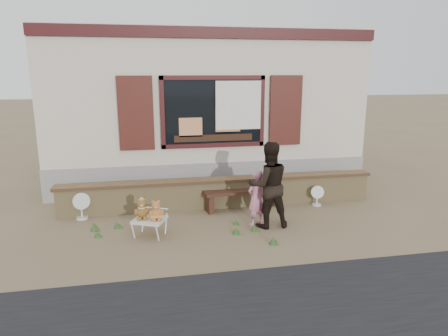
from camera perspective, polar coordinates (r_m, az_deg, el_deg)
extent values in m
plane|color=brown|center=(8.18, 0.80, -7.81)|extent=(80.00, 80.00, 0.00)
cube|color=#AEA18D|center=(12.06, -3.56, 10.83)|extent=(8.00, 5.00, 3.20)
cube|color=gray|center=(12.32, -3.43, 1.50)|extent=(8.04, 5.04, 0.80)
cube|color=black|center=(9.59, -1.56, 8.02)|extent=(2.30, 0.04, 1.50)
cube|color=#360F10|center=(9.53, -1.57, 12.80)|extent=(2.50, 0.08, 0.10)
cube|color=#360F10|center=(9.68, -1.51, 3.29)|extent=(2.50, 0.08, 0.10)
cube|color=#360F10|center=(9.45, -8.80, 7.78)|extent=(0.10, 0.08, 1.70)
cube|color=#360F10|center=(9.84, 5.44, 8.11)|extent=(0.10, 0.08, 1.70)
cube|color=black|center=(9.44, -12.47, 7.62)|extent=(0.80, 0.07, 1.70)
cube|color=black|center=(10.01, 8.79, 8.11)|extent=(0.80, 0.07, 1.70)
cube|color=silver|center=(9.62, 2.07, 8.93)|extent=(1.10, 0.02, 1.15)
cube|color=#360F10|center=(9.59, -1.64, 18.79)|extent=(8.00, 0.12, 0.25)
cube|color=black|center=(9.64, -1.51, 4.34)|extent=(1.90, 0.06, 0.16)
cube|color=tan|center=(9.53, -4.80, 5.82)|extent=(0.55, 0.06, 0.45)
cube|color=#E08447|center=(9.65, 0.54, 6.86)|extent=(0.60, 0.06, 0.55)
cube|color=tan|center=(9.00, -0.48, -3.74)|extent=(7.00, 0.30, 0.60)
cube|color=brown|center=(8.91, -0.49, -1.71)|extent=(7.10, 0.36, 0.07)
cube|color=black|center=(8.87, 2.66, -3.22)|extent=(1.80, 0.64, 0.07)
cube|color=black|center=(8.69, -2.09, -5.18)|extent=(0.16, 0.34, 0.37)
cube|color=black|center=(9.25, 7.08, -4.10)|extent=(0.16, 0.34, 0.37)
cube|color=beige|center=(7.56, -10.60, -7.28)|extent=(0.71, 0.67, 0.04)
cylinder|color=silver|center=(7.54, -12.85, -8.87)|extent=(0.03, 0.03, 0.30)
cylinder|color=silver|center=(7.35, -9.49, -9.28)|extent=(0.03, 0.03, 0.30)
cylinder|color=silver|center=(7.89, -11.51, -7.74)|extent=(0.03, 0.03, 0.30)
cylinder|color=silver|center=(7.72, -8.29, -8.10)|extent=(0.03, 0.03, 0.30)
imported|color=pink|center=(7.93, 4.63, -4.25)|extent=(0.49, 0.43, 1.12)
imported|color=black|center=(7.78, 6.36, -2.42)|extent=(0.83, 0.64, 1.69)
cylinder|color=silver|center=(8.88, -19.59, -6.70)|extent=(0.24, 0.24, 0.04)
cylinder|color=silver|center=(8.83, -19.67, -5.77)|extent=(0.04, 0.04, 0.31)
cylinder|color=silver|center=(8.77, -19.78, -4.43)|extent=(0.36, 0.25, 0.35)
cylinder|color=silver|center=(9.42, 13.08, -5.11)|extent=(0.20, 0.20, 0.04)
cylinder|color=silver|center=(9.38, 13.12, -4.38)|extent=(0.03, 0.03, 0.25)
cylinder|color=silver|center=(9.33, 13.18, -3.32)|extent=(0.30, 0.17, 0.29)
cone|color=#2B4E1F|center=(8.16, -14.93, -7.92)|extent=(0.15, 0.15, 0.11)
cone|color=#2B4E1F|center=(7.23, 7.01, -10.24)|extent=(0.14, 0.14, 0.15)
cone|color=#2B4E1F|center=(7.61, 1.70, -8.98)|extent=(0.14, 0.14, 0.13)
cone|color=#2B4E1F|center=(7.85, -17.61, -9.05)|extent=(0.14, 0.14, 0.09)
cone|color=#2B4E1F|center=(8.15, -18.01, -8.02)|extent=(0.17, 0.17, 0.15)
cone|color=#2B4E1F|center=(7.76, 4.34, -8.52)|extent=(0.13, 0.13, 0.14)
cone|color=#2B4E1F|center=(8.05, 1.65, -7.74)|extent=(0.10, 0.10, 0.11)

